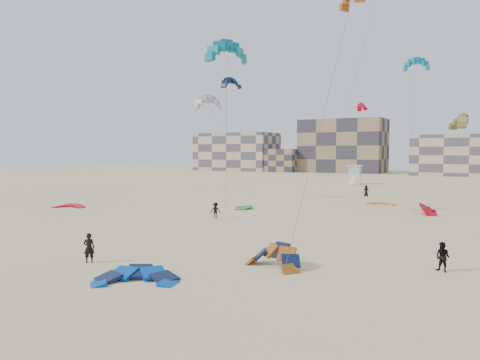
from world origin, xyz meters
The scene contains 22 objects.
ground centered at (0.00, 0.00, 0.00)m, with size 320.00×320.00×0.00m, color beige.
kite_ground_blue centered at (3.30, -3.85, 0.00)m, with size 4.46×4.55×1.19m, color #0042B9, non-canonical shape.
kite_ground_orange centered at (8.27, 2.71, 0.00)m, with size 3.61×3.00×2.16m, color orange, non-canonical shape.
kite_ground_red centered at (-27.47, 17.31, 0.00)m, with size 3.73×3.94×0.60m, color red, non-canonical shape.
kite_ground_green centered at (-8.07, 27.18, 0.00)m, with size 3.29×3.46×0.62m, color green, non-canonical shape.
kite_ground_red_far centered at (12.58, 33.16, 0.00)m, with size 3.55×3.15×1.98m, color red, non-canonical shape.
kite_ground_yellow centered at (5.60, 40.31, 0.00)m, with size 3.44×3.61×0.41m, color #F2A421, non-canonical shape.
kitesurfer_main centered at (-2.28, -2.02, 0.94)m, with size 0.69×0.45×1.88m, color black.
kitesurfer_b centered at (17.18, 6.73, 0.87)m, with size 0.84×0.66×1.74m, color black.
kitesurfer_c centered at (-6.19, 18.37, 0.84)m, with size 1.09×0.63×1.69m, color black.
kitesurfer_e centered at (0.82, 50.63, 0.88)m, with size 0.86×0.56×1.76m, color black.
kite_fly_teal_a centered at (-5.97, 20.33, 17.32)m, with size 6.09×6.11×17.78m.
kite_fly_grey centered at (-17.41, 33.61, 13.80)m, with size 10.88×5.55×14.27m.
kite_fly_olive centered at (15.00, 37.31, 10.29)m, with size 9.11×8.93×10.81m.
kite_fly_navy centered at (-23.23, 49.49, 19.00)m, with size 5.24×6.00×19.61m.
kite_fly_teal_b centered at (5.95, 61.68, 21.53)m, with size 4.74×11.20×21.72m.
kite_fly_red centered at (-4.10, 64.85, 15.19)m, with size 4.04×10.74×15.29m.
lifeguard_tower_far centered at (-8.88, 77.44, 2.03)m, with size 3.07×5.67×4.09m.
condo_west_a centered at (-70.00, 130.00, 7.00)m, with size 30.00×15.00×14.00m, color tan.
condo_west_b centered at (-30.00, 134.00, 9.00)m, with size 28.00×14.00×18.00m, color #877152.
condo_mid centered at (10.00, 130.00, 6.00)m, with size 32.00×16.00×12.00m, color tan.
condo_fill_left centered at (-50.00, 128.00, 4.00)m, with size 12.00×10.00×8.00m, color #877152.
Camera 1 is at (20.52, -22.26, 6.94)m, focal length 35.00 mm.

